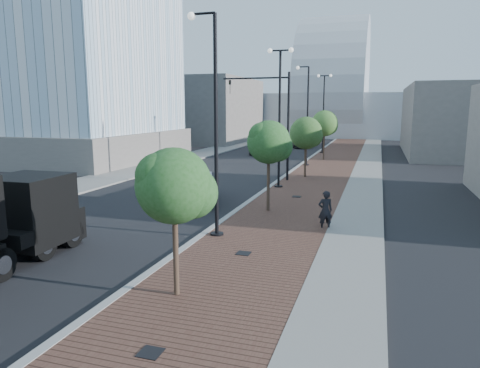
% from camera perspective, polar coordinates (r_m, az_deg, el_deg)
% --- Properties ---
extents(ground, '(220.00, 220.00, 0.00)m').
position_cam_1_polar(ground, '(11.19, -25.82, -20.35)').
color(ground, black).
extents(sidewalk, '(7.00, 140.00, 0.12)m').
position_cam_1_polar(sidewalk, '(47.29, 13.24, 3.11)').
color(sidewalk, '#4C2D23').
rests_on(sidewalk, ground).
extents(concrete_strip, '(2.40, 140.00, 0.13)m').
position_cam_1_polar(concrete_strip, '(47.17, 16.52, 2.95)').
color(concrete_strip, slate).
rests_on(concrete_strip, ground).
extents(curb, '(0.30, 140.00, 0.14)m').
position_cam_1_polar(curb, '(47.67, 9.04, 3.31)').
color(curb, gray).
rests_on(curb, ground).
extents(west_sidewalk, '(4.00, 140.00, 0.12)m').
position_cam_1_polar(west_sidewalk, '(51.21, -5.52, 3.83)').
color(west_sidewalk, slate).
rests_on(west_sidewalk, ground).
extents(white_sedan, '(3.57, 5.40, 1.68)m').
position_cam_1_polar(white_sedan, '(25.74, -5.63, -0.46)').
color(white_sedan, silver).
rests_on(white_sedan, ground).
extents(dark_car_mid, '(2.00, 4.31, 1.20)m').
position_cam_1_polar(dark_car_mid, '(51.76, 2.71, 4.53)').
color(dark_car_mid, black).
rests_on(dark_car_mid, ground).
extents(dark_car_far, '(4.06, 5.78, 1.55)m').
position_cam_1_polar(dark_car_far, '(61.39, 7.75, 5.46)').
color(dark_car_far, black).
rests_on(dark_car_far, ground).
extents(pedestrian, '(0.78, 0.66, 1.81)m').
position_cam_1_polar(pedestrian, '(20.04, 11.05, -3.41)').
color(pedestrian, black).
rests_on(pedestrian, ground).
extents(streetlight_1, '(1.44, 0.56, 9.21)m').
position_cam_1_polar(streetlight_1, '(18.09, -3.48, 6.36)').
color(streetlight_1, black).
rests_on(streetlight_1, ground).
extents(streetlight_2, '(1.72, 0.56, 9.28)m').
position_cam_1_polar(streetlight_2, '(29.55, 5.17, 8.65)').
color(streetlight_2, black).
rests_on(streetlight_2, ground).
extents(streetlight_3, '(1.44, 0.56, 9.21)m').
position_cam_1_polar(streetlight_3, '(41.38, 8.62, 8.27)').
color(streetlight_3, black).
rests_on(streetlight_3, ground).
extents(streetlight_4, '(1.72, 0.56, 9.28)m').
position_cam_1_polar(streetlight_4, '(53.24, 10.81, 9.06)').
color(streetlight_4, black).
rests_on(streetlight_4, ground).
extents(traffic_mast, '(5.09, 0.20, 8.00)m').
position_cam_1_polar(traffic_mast, '(32.67, 4.76, 9.06)').
color(traffic_mast, black).
rests_on(traffic_mast, ground).
extents(tree_0, '(2.23, 2.15, 4.39)m').
position_cam_1_polar(tree_0, '(12.30, -8.35, -0.31)').
color(tree_0, '#382619').
rests_on(tree_0, ground).
extents(tree_1, '(2.30, 2.24, 4.83)m').
position_cam_1_polar(tree_1, '(22.58, 3.89, 5.42)').
color(tree_1, '#382619').
rests_on(tree_1, ground).
extents(tree_2, '(2.53, 2.51, 4.78)m').
position_cam_1_polar(tree_2, '(34.35, 8.67, 6.57)').
color(tree_2, '#382619').
rests_on(tree_2, ground).
extents(tree_3, '(2.68, 2.68, 5.20)m').
position_cam_1_polar(tree_3, '(46.21, 11.02, 7.75)').
color(tree_3, '#382619').
rests_on(tree_3, ground).
extents(tower_podium, '(19.00, 19.00, 3.00)m').
position_cam_1_polar(tower_podium, '(49.84, -21.02, 4.71)').
color(tower_podium, '#66615C').
rests_on(tower_podium, ground).
extents(convention_center, '(50.00, 30.00, 50.00)m').
position_cam_1_polar(convention_center, '(92.29, 12.15, 10.05)').
color(convention_center, '#B0B6BB').
rests_on(convention_center, ground).
extents(commercial_block_nw, '(14.00, 20.00, 10.00)m').
position_cam_1_polar(commercial_block_nw, '(72.09, -4.49, 9.53)').
color(commercial_block_nw, '#625D59').
rests_on(commercial_block_nw, ground).
extents(commercial_block_ne, '(12.00, 22.00, 8.00)m').
position_cam_1_polar(commercial_block_ne, '(57.59, 26.80, 7.42)').
color(commercial_block_ne, '#625D58').
rests_on(commercial_block_ne, ground).
extents(utility_cover_0, '(0.50, 0.50, 0.02)m').
position_cam_1_polar(utility_cover_0, '(10.53, -11.59, -20.71)').
color(utility_cover_0, black).
rests_on(utility_cover_0, sidewalk).
extents(utility_cover_1, '(0.50, 0.50, 0.02)m').
position_cam_1_polar(utility_cover_1, '(16.43, 0.46, -9.01)').
color(utility_cover_1, black).
rests_on(utility_cover_1, sidewalk).
extents(utility_cover_2, '(0.50, 0.50, 0.02)m').
position_cam_1_polar(utility_cover_2, '(26.79, 7.39, -1.63)').
color(utility_cover_2, black).
rests_on(utility_cover_2, sidewalk).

